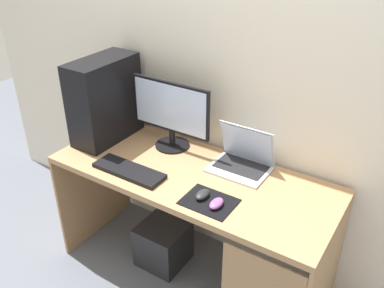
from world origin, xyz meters
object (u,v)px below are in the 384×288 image
(mouse_left, at_px, (202,195))
(mouse_right, at_px, (216,203))
(monitor, at_px, (171,114))
(pc_tower, at_px, (105,100))
(laptop, at_px, (242,160))
(keyboard, at_px, (129,171))
(subwoofer, at_px, (163,244))

(mouse_left, height_order, mouse_right, same)
(monitor, xyz_separation_m, mouse_left, (0.43, -0.34, -0.20))
(pc_tower, distance_m, mouse_left, 0.90)
(laptop, bearing_deg, mouse_right, -81.34)
(keyboard, xyz_separation_m, mouse_right, (0.56, -0.01, 0.01))
(pc_tower, xyz_separation_m, mouse_left, (0.84, -0.23, -0.23))
(keyboard, distance_m, mouse_right, 0.56)
(mouse_right, relative_size, subwoofer, 0.34)
(laptop, height_order, keyboard, laptop)
(monitor, xyz_separation_m, mouse_right, (0.53, -0.37, -0.20))
(pc_tower, distance_m, laptop, 0.91)
(pc_tower, bearing_deg, laptop, 8.78)
(monitor, xyz_separation_m, laptop, (0.47, 0.02, -0.17))
(monitor, height_order, mouse_right, monitor)
(pc_tower, height_order, mouse_left, pc_tower)
(mouse_left, bearing_deg, pc_tower, 164.77)
(pc_tower, distance_m, monitor, 0.42)
(pc_tower, bearing_deg, keyboard, -33.29)
(monitor, bearing_deg, subwoofer, -74.69)
(pc_tower, xyz_separation_m, laptop, (0.87, 0.14, -0.21))
(pc_tower, xyz_separation_m, mouse_right, (0.93, -0.25, -0.23))
(pc_tower, relative_size, keyboard, 1.22)
(laptop, distance_m, keyboard, 0.63)
(keyboard, height_order, mouse_right, mouse_right)
(pc_tower, height_order, laptop, pc_tower)
(laptop, bearing_deg, keyboard, -142.32)
(laptop, bearing_deg, subwoofer, -153.00)
(mouse_left, height_order, subwoofer, mouse_left)
(monitor, relative_size, subwoofer, 1.83)
(pc_tower, bearing_deg, monitor, 15.80)
(keyboard, xyz_separation_m, mouse_left, (0.46, 0.02, 0.01))
(laptop, height_order, subwoofer, laptop)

